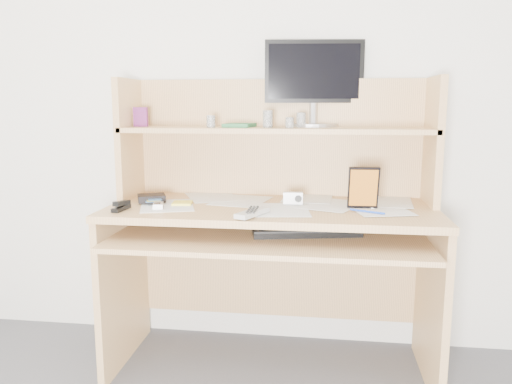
# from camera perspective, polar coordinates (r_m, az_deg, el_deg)

# --- Properties ---
(back_wall) EXTENTS (3.60, 0.04, 2.50)m
(back_wall) POSITION_cam_1_polar(r_m,az_deg,el_deg) (2.43, 2.65, 11.55)
(back_wall) COLOR silver
(back_wall) RESTS_ON floor
(desk) EXTENTS (1.40, 0.70, 1.30)m
(desk) POSITION_cam_1_polar(r_m,az_deg,el_deg) (2.24, 2.00, -2.61)
(desk) COLOR tan
(desk) RESTS_ON floor
(paper_clutter) EXTENTS (1.32, 0.54, 0.01)m
(paper_clutter) POSITION_cam_1_polar(r_m,az_deg,el_deg) (2.15, 1.79, -1.55)
(paper_clutter) COLOR white
(paper_clutter) RESTS_ON desk
(keyboard) EXTENTS (0.47, 0.24, 0.03)m
(keyboard) POSITION_cam_1_polar(r_m,az_deg,el_deg) (2.09, 5.71, -4.38)
(keyboard) COLOR black
(keyboard) RESTS_ON desk
(tv_remote) EXTENTS (0.12, 0.19, 0.02)m
(tv_remote) POSITION_cam_1_polar(r_m,az_deg,el_deg) (1.94, -0.42, -2.40)
(tv_remote) COLOR #B0AFAB
(tv_remote) RESTS_ON paper_clutter
(flip_phone) EXTENTS (0.06, 0.09, 0.02)m
(flip_phone) POSITION_cam_1_polar(r_m,az_deg,el_deg) (2.14, -11.12, -1.41)
(flip_phone) COLOR #B3B3B5
(flip_phone) RESTS_ON paper_clutter
(stapler) EXTENTS (0.04, 0.12, 0.04)m
(stapler) POSITION_cam_1_polar(r_m,az_deg,el_deg) (2.13, -15.18, -1.43)
(stapler) COLOR black
(stapler) RESTS_ON paper_clutter
(wallet) EXTENTS (0.15, 0.14, 0.03)m
(wallet) POSITION_cam_1_polar(r_m,az_deg,el_deg) (2.27, -11.85, -0.67)
(wallet) COLOR black
(wallet) RESTS_ON paper_clutter
(sticky_note_pad) EXTENTS (0.09, 0.09, 0.01)m
(sticky_note_pad) POSITION_cam_1_polar(r_m,az_deg,el_deg) (2.21, -8.42, -1.27)
(sticky_note_pad) COLOR #FAFB42
(sticky_note_pad) RESTS_ON desk
(digital_camera) EXTENTS (0.09, 0.04, 0.05)m
(digital_camera) POSITION_cam_1_polar(r_m,az_deg,el_deg) (2.17, 4.26, -0.69)
(digital_camera) COLOR #A8A9AA
(digital_camera) RESTS_ON paper_clutter
(game_case) EXTENTS (0.13, 0.02, 0.18)m
(game_case) POSITION_cam_1_polar(r_m,az_deg,el_deg) (2.10, 12.18, 0.48)
(game_case) COLOR black
(game_case) RESTS_ON paper_clutter
(blue_pen) EXTENTS (0.13, 0.07, 0.01)m
(blue_pen) POSITION_cam_1_polar(r_m,az_deg,el_deg) (2.04, 12.60, -2.18)
(blue_pen) COLOR #1941BC
(blue_pen) RESTS_ON paper_clutter
(card_box) EXTENTS (0.06, 0.02, 0.09)m
(card_box) POSITION_cam_1_polar(r_m,az_deg,el_deg) (2.39, -13.05, 8.36)
(card_box) COLOR maroon
(card_box) RESTS_ON desk
(shelf_book) EXTENTS (0.14, 0.18, 0.02)m
(shelf_book) POSITION_cam_1_polar(r_m,az_deg,el_deg) (2.29, -1.89, 7.63)
(shelf_book) COLOR #35864E
(shelf_book) RESTS_ON desk
(chip_stack_a) EXTENTS (0.05, 0.05, 0.05)m
(chip_stack_a) POSITION_cam_1_polar(r_m,az_deg,el_deg) (2.26, -5.18, 8.04)
(chip_stack_a) COLOR black
(chip_stack_a) RESTS_ON desk
(chip_stack_b) EXTENTS (0.05, 0.05, 0.07)m
(chip_stack_b) POSITION_cam_1_polar(r_m,az_deg,el_deg) (2.26, 5.16, 8.20)
(chip_stack_b) COLOR white
(chip_stack_b) RESTS_ON desk
(chip_stack_c) EXTENTS (0.04, 0.04, 0.05)m
(chip_stack_c) POSITION_cam_1_polar(r_m,az_deg,el_deg) (2.20, 3.86, 7.92)
(chip_stack_c) COLOR black
(chip_stack_c) RESTS_ON desk
(chip_stack_d) EXTENTS (0.04, 0.04, 0.08)m
(chip_stack_d) POSITION_cam_1_polar(r_m,az_deg,el_deg) (2.24, 1.35, 8.35)
(chip_stack_d) COLOR white
(chip_stack_d) RESTS_ON desk
(monitor) EXTENTS (0.45, 0.23, 0.39)m
(monitor) POSITION_cam_1_polar(r_m,az_deg,el_deg) (2.37, 6.63, 12.51)
(monitor) COLOR #B3B3B8
(monitor) RESTS_ON desk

